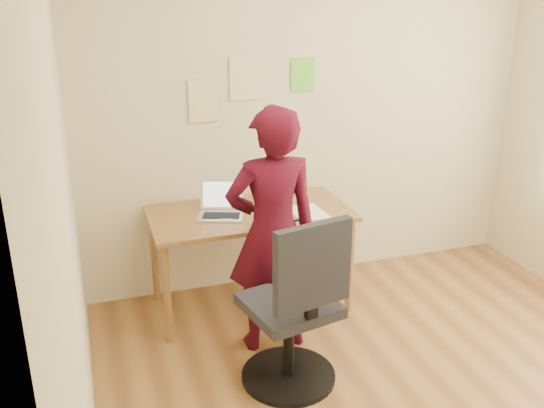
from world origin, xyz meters
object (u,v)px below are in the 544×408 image
object	(u,v)px
office_chair	(296,316)
phone	(291,218)
desk	(250,223)
person	(272,232)
laptop	(221,208)

from	to	relation	value
office_chair	phone	bearing A→B (deg)	60.14
desk	office_chair	bearing A→B (deg)	-90.86
person	desk	bearing A→B (deg)	-89.19
desk	office_chair	distance (m)	1.00
desk	person	xyz separation A→B (m)	(-0.01, -0.52, 0.15)
laptop	person	size ratio (longest dim) A/B	0.24
phone	office_chair	world-z (taller)	office_chair
laptop	phone	world-z (taller)	laptop
phone	laptop	bearing A→B (deg)	140.84
laptop	person	bearing A→B (deg)	-49.78
office_chair	person	world-z (taller)	person
laptop	desk	bearing A→B (deg)	16.88
person	laptop	bearing A→B (deg)	-68.44
desk	person	distance (m)	0.54
office_chair	person	bearing A→B (deg)	76.86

